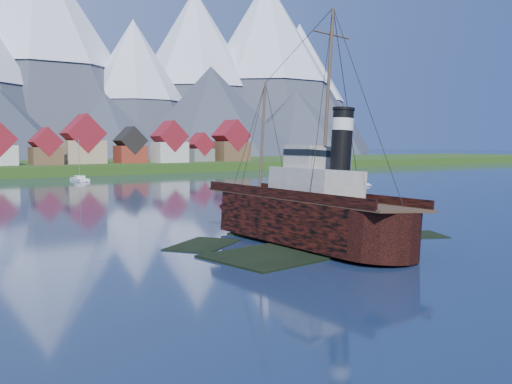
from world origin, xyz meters
TOP-DOWN VIEW (x-y plane):
  - ground at (0.00, 0.00)m, footprint 1400.00×1400.00m
  - shoal at (1.78, 2.15)m, footprint 31.71×21.24m
  - seawall at (0.00, 132.00)m, footprint 600.00×2.50m
  - tugboat_wreck at (-0.02, 2.96)m, footprint 7.14×30.78m
  - sailboat_d at (58.65, 55.92)m, footprint 6.68×7.97m
  - sailboat_e at (10.60, 109.86)m, footprint 2.83×10.30m

SIDE VIEW (x-z plane):
  - shoal at x=1.78m, z-range -0.92..0.22m
  - ground at x=0.00m, z-range 0.00..0.00m
  - seawall at x=0.00m, z-range -1.00..1.00m
  - sailboat_e at x=10.60m, z-range -5.68..6.19m
  - sailboat_d at x=58.65m, z-range -5.45..5.98m
  - tugboat_wreck at x=-0.02m, z-range -9.13..15.26m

